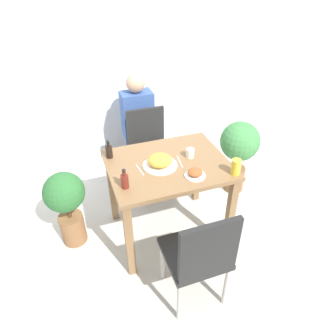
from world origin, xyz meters
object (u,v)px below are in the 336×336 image
object	(u,v)px
condiment_bottle	(109,151)
juice_glass	(236,167)
sauce_bottle	(125,180)
potted_plant_right	(239,148)
chair_far	(149,147)
chair_near	(200,255)
side_plate	(195,173)
drink_cup	(190,153)
person_figure	(138,125)
potted_plant_left	(66,202)
food_plate	(160,161)

from	to	relation	value
condiment_bottle	juice_glass	bearing A→B (deg)	-33.02
sauce_bottle	potted_plant_right	xyz separation A→B (m)	(1.30, 0.55, -0.30)
chair_far	juice_glass	xyz separation A→B (m)	(0.38, -1.05, 0.33)
chair_near	potted_plant_right	size ratio (longest dim) A/B	1.09
side_plate	juice_glass	distance (m)	0.32
drink_cup	condiment_bottle	bearing A→B (deg)	160.50
side_plate	person_figure	xyz separation A→B (m)	(-0.09, 1.35, -0.22)
drink_cup	potted_plant_left	xyz separation A→B (m)	(-1.05, 0.15, -0.35)
side_plate	juice_glass	xyz separation A→B (m)	(0.30, -0.08, 0.04)
chair_near	juice_glass	bearing A→B (deg)	-138.48
condiment_bottle	potted_plant_left	bearing A→B (deg)	-170.43
food_plate	condiment_bottle	bearing A→B (deg)	143.18
chair_near	potted_plant_left	world-z (taller)	chair_near
drink_cup	sauce_bottle	xyz separation A→B (m)	(-0.60, -0.22, 0.02)
potted_plant_right	chair_far	bearing A→B (deg)	155.71
food_plate	juice_glass	world-z (taller)	juice_glass
chair_far	potted_plant_right	world-z (taller)	chair_far
drink_cup	juice_glass	distance (m)	0.41
juice_glass	sauce_bottle	size ratio (longest dim) A/B	0.77
drink_cup	potted_plant_right	distance (m)	0.82
condiment_bottle	person_figure	xyz separation A→B (m)	(0.47, 0.87, -0.25)
juice_glass	sauce_bottle	world-z (taller)	sauce_bottle
chair_near	condiment_bottle	xyz separation A→B (m)	(-0.39, 0.98, 0.33)
sauce_bottle	chair_near	bearing A→B (deg)	-56.41
chair_far	food_plate	size ratio (longest dim) A/B	3.19
sauce_bottle	side_plate	bearing A→B (deg)	-4.92
food_plate	potted_plant_left	xyz separation A→B (m)	(-0.77, 0.20, -0.36)
chair_far	sauce_bottle	world-z (taller)	sauce_bottle
sauce_bottle	potted_plant_left	distance (m)	0.69
condiment_bottle	person_figure	bearing A→B (deg)	61.63
side_plate	condiment_bottle	xyz separation A→B (m)	(-0.56, 0.49, 0.04)
sauce_bottle	condiment_bottle	size ratio (longest dim) A/B	1.00
juice_glass	condiment_bottle	size ratio (longest dim) A/B	0.77
potted_plant_left	person_figure	bearing A→B (deg)	46.68
potted_plant_left	potted_plant_right	bearing A→B (deg)	5.68
juice_glass	person_figure	bearing A→B (deg)	105.58
food_plate	side_plate	bearing A→B (deg)	-47.03
chair_near	chair_far	distance (m)	1.47
sauce_bottle	chair_far	bearing A→B (deg)	64.03
potted_plant_left	potted_plant_right	distance (m)	1.76
condiment_bottle	person_figure	distance (m)	1.01
drink_cup	sauce_bottle	distance (m)	0.64
chair_far	juice_glass	world-z (taller)	juice_glass
drink_cup	juice_glass	bearing A→B (deg)	-55.53
chair_near	side_plate	xyz separation A→B (m)	(0.17, 0.50, 0.30)
sauce_bottle	potted_plant_right	world-z (taller)	sauce_bottle
chair_far	sauce_bottle	size ratio (longest dim) A/B	5.45
chair_near	chair_far	xyz separation A→B (m)	(0.09, 1.47, 0.00)
drink_cup	chair_near	bearing A→B (deg)	-107.77
potted_plant_right	person_figure	bearing A→B (deg)	138.75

